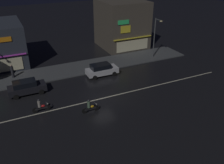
% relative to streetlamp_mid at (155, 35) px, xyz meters
% --- Properties ---
extents(ground_plane, '(140.00, 140.00, 0.00)m').
position_rel_streetlamp_mid_xyz_m(ground_plane, '(-12.55, -8.16, -3.85)').
color(ground_plane, black).
extents(lane_divider_stripe, '(33.68, 0.16, 0.01)m').
position_rel_streetlamp_mid_xyz_m(lane_divider_stripe, '(-12.55, -8.16, -3.85)').
color(lane_divider_stripe, beige).
rests_on(lane_divider_stripe, ground).
extents(sidewalk_far, '(35.46, 4.90, 0.14)m').
position_rel_streetlamp_mid_xyz_m(sidewalk_far, '(-12.55, 1.15, -3.78)').
color(sidewalk_far, '#424447').
rests_on(sidewalk_far, ground).
extents(storefront_center_block, '(7.41, 8.22, 8.06)m').
position_rel_streetlamp_mid_xyz_m(storefront_center_block, '(-1.91, 7.63, 0.17)').
color(storefront_center_block, '#4C443A').
rests_on(storefront_center_block, ground).
extents(streetlamp_mid, '(0.44, 1.64, 6.19)m').
position_rel_streetlamp_mid_xyz_m(streetlamp_mid, '(0.00, 0.00, 0.00)').
color(streetlamp_mid, '#47494C').
rests_on(streetlamp_mid, sidewalk_far).
extents(pedestrian_on_sidewalk, '(0.38, 0.38, 1.82)m').
position_rel_streetlamp_mid_xyz_m(pedestrian_on_sidewalk, '(-21.22, 1.84, -2.87)').
color(pedestrian_on_sidewalk, '#232328').
rests_on(pedestrian_on_sidewalk, sidewalk_far).
extents(parked_car_near_kerb, '(4.30, 1.98, 1.67)m').
position_rel_streetlamp_mid_xyz_m(parked_car_near_kerb, '(-20.15, -3.30, -2.98)').
color(parked_car_near_kerb, black).
rests_on(parked_car_near_kerb, ground).
extents(parked_car_trailing, '(4.30, 1.98, 1.67)m').
position_rel_streetlamp_mid_xyz_m(parked_car_trailing, '(-10.17, -2.44, -2.98)').
color(parked_car_trailing, silver).
rests_on(parked_car_trailing, ground).
extents(motorcycle_following, '(1.90, 0.60, 1.52)m').
position_rel_streetlamp_mid_xyz_m(motorcycle_following, '(-19.42, -7.86, -3.22)').
color(motorcycle_following, black).
rests_on(motorcycle_following, ground).
extents(motorcycle_opposite_lane, '(1.90, 0.60, 1.52)m').
position_rel_streetlamp_mid_xyz_m(motorcycle_opposite_lane, '(-14.83, -10.16, -3.22)').
color(motorcycle_opposite_lane, black).
rests_on(motorcycle_opposite_lane, ground).
extents(traffic_cone, '(0.36, 0.36, 0.55)m').
position_rel_streetlamp_mid_xyz_m(traffic_cone, '(-8.18, -2.20, -3.58)').
color(traffic_cone, orange).
rests_on(traffic_cone, ground).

